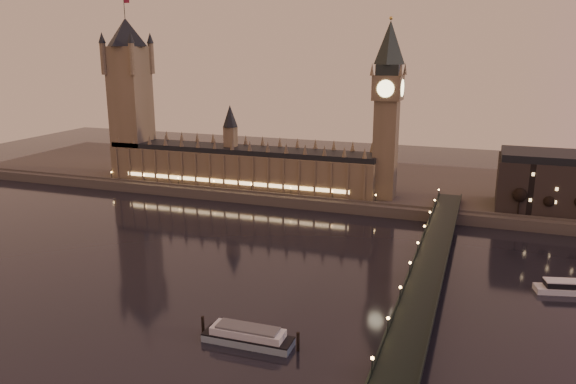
% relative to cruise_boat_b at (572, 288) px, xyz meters
% --- Properties ---
extents(ground, '(700.00, 700.00, 0.00)m').
position_rel_cruise_boat_b_xyz_m(ground, '(-145.94, -24.50, -2.26)').
color(ground, black).
rests_on(ground, ground).
extents(far_embankment, '(560.00, 130.00, 6.00)m').
position_rel_cruise_boat_b_xyz_m(far_embankment, '(-115.94, 140.50, 0.74)').
color(far_embankment, '#423D35').
rests_on(far_embankment, ground).
extents(palace_of_westminster, '(180.00, 26.62, 52.00)m').
position_rel_cruise_boat_b_xyz_m(palace_of_westminster, '(-186.06, 96.49, 19.44)').
color(palace_of_westminster, brown).
rests_on(palace_of_westminster, ground).
extents(victoria_tower, '(31.68, 31.68, 118.00)m').
position_rel_cruise_boat_b_xyz_m(victoria_tower, '(-265.94, 96.50, 63.52)').
color(victoria_tower, brown).
rests_on(victoria_tower, ground).
extents(big_ben, '(17.68, 17.68, 104.00)m').
position_rel_cruise_boat_b_xyz_m(big_ben, '(-91.95, 96.49, 61.69)').
color(big_ben, brown).
rests_on(big_ben, ground).
extents(westminster_bridge, '(13.20, 260.00, 15.30)m').
position_rel_cruise_boat_b_xyz_m(westminster_bridge, '(-54.33, -24.50, 3.25)').
color(westminster_bridge, black).
rests_on(westminster_bridge, ground).
extents(bare_tree_0, '(6.42, 6.42, 13.05)m').
position_rel_cruise_boat_b_xyz_m(bare_tree_0, '(-19.09, 84.50, 13.49)').
color(bare_tree_0, black).
rests_on(bare_tree_0, ground).
extents(bare_tree_1, '(6.42, 6.42, 13.05)m').
position_rel_cruise_boat_b_xyz_m(bare_tree_1, '(-3.74, 84.50, 13.49)').
color(bare_tree_1, black).
rests_on(bare_tree_1, ground).
extents(cruise_boat_b, '(28.70, 13.29, 5.14)m').
position_rel_cruise_boat_b_xyz_m(cruise_boat_b, '(0.00, 0.00, 0.00)').
color(cruise_boat_b, silver).
rests_on(cruise_boat_b, ground).
extents(moored_barge, '(34.46, 8.77, 6.32)m').
position_rel_cruise_boat_b_xyz_m(moored_barge, '(-103.88, -78.28, 0.40)').
color(moored_barge, '#859EA9').
rests_on(moored_barge, ground).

